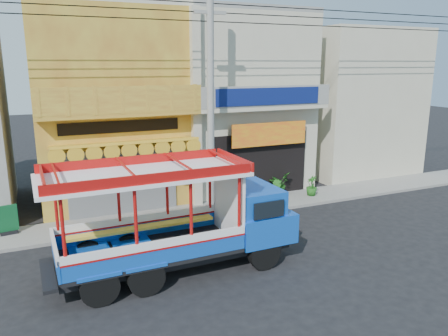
% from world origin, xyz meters
% --- Properties ---
extents(ground, '(90.00, 90.00, 0.00)m').
position_xyz_m(ground, '(0.00, 0.00, 0.00)').
color(ground, black).
rests_on(ground, ground).
extents(sidewalk, '(30.00, 2.00, 0.12)m').
position_xyz_m(sidewalk, '(0.00, 4.00, 0.06)').
color(sidewalk, slate).
rests_on(sidewalk, ground).
extents(shophouse_left, '(6.00, 7.50, 8.24)m').
position_xyz_m(shophouse_left, '(-4.00, 7.96, 4.11)').
color(shophouse_left, '#A86725').
rests_on(shophouse_left, ground).
extents(shophouse_right, '(6.00, 6.75, 8.24)m').
position_xyz_m(shophouse_right, '(2.00, 7.96, 4.11)').
color(shophouse_right, '#BCB59A').
rests_on(shophouse_right, ground).
extents(party_pilaster, '(0.35, 0.30, 8.00)m').
position_xyz_m(party_pilaster, '(-1.00, 4.85, 4.00)').
color(party_pilaster, '#BCB59A').
rests_on(party_pilaster, ground).
extents(filler_building_right, '(6.00, 6.00, 7.60)m').
position_xyz_m(filler_building_right, '(9.00, 8.00, 3.80)').
color(filler_building_right, '#BCB59A').
rests_on(filler_building_right, ground).
extents(utility_pole, '(28.00, 0.26, 9.00)m').
position_xyz_m(utility_pole, '(-0.85, 3.30, 5.03)').
color(utility_pole, gray).
rests_on(utility_pole, ground).
extents(songthaew_truck, '(7.08, 2.52, 3.28)m').
position_xyz_m(songthaew_truck, '(-3.07, -0.39, 1.58)').
color(songthaew_truck, black).
rests_on(songthaew_truck, ground).
extents(green_sign, '(0.67, 0.38, 1.03)m').
position_xyz_m(green_sign, '(-8.13, 4.39, 0.55)').
color(green_sign, black).
rests_on(green_sign, sidewalk).
extents(potted_plant_a, '(1.20, 1.15, 1.03)m').
position_xyz_m(potted_plant_a, '(2.80, 4.64, 0.63)').
color(potted_plant_a, '#1F5A19').
rests_on(potted_plant_a, sidewalk).
extents(potted_plant_b, '(0.59, 0.61, 0.87)m').
position_xyz_m(potted_plant_b, '(2.37, 4.01, 0.56)').
color(potted_plant_b, '#1F5A19').
rests_on(potted_plant_b, sidewalk).
extents(potted_plant_c, '(0.56, 0.56, 0.89)m').
position_xyz_m(potted_plant_c, '(4.10, 3.98, 0.56)').
color(potted_plant_c, '#1F5A19').
rests_on(potted_plant_c, sidewalk).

